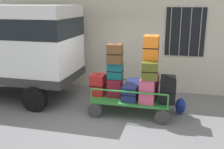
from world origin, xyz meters
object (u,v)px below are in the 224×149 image
object	(u,v)px
backpack	(181,106)
van	(7,42)
suitcase_midright_top	(151,47)
suitcase_midleft_bottom	(115,87)
suitcase_midleft_top	(115,54)
suitcase_midright_middle	(150,68)
suitcase_center_bottom	(132,90)
suitcase_left_bottom	(98,85)
luggage_cart	(132,100)
suitcase_right_bottom	(168,89)
suitcase_midleft_middle	(115,71)
suitcase_midright_bottom	(150,88)

from	to	relation	value
backpack	van	bearing A→B (deg)	178.03
suitcase_midright_top	suitcase_midleft_bottom	bearing A→B (deg)	178.53
suitcase_midleft_top	suitcase_midright_middle	distance (m)	0.99
suitcase_center_bottom	suitcase_midright_top	bearing A→B (deg)	-4.19
suitcase_left_bottom	luggage_cart	bearing A→B (deg)	0.75
van	suitcase_midleft_bottom	distance (m)	3.66
backpack	suitcase_midright_top	bearing A→B (deg)	-166.72
luggage_cart	suitcase_right_bottom	xyz separation A→B (m)	(0.94, -0.02, 0.38)
van	suitcase_midleft_top	distance (m)	3.51
suitcase_midleft_middle	suitcase_midright_bottom	size ratio (longest dim) A/B	0.46
van	backpack	distance (m)	5.46
suitcase_left_bottom	suitcase_midright_middle	distance (m)	1.51
luggage_cart	suitcase_midleft_top	xyz separation A→B (m)	(-0.47, -0.02, 1.25)
suitcase_midleft_top	suitcase_midright_bottom	distance (m)	1.28
luggage_cart	suitcase_left_bottom	size ratio (longest dim) A/B	3.59
suitcase_left_bottom	suitcase_midleft_top	distance (m)	1.01
luggage_cart	suitcase_left_bottom	distance (m)	1.00
suitcase_midright_middle	suitcase_center_bottom	bearing A→B (deg)	171.50
luggage_cart	suitcase_midright_middle	size ratio (longest dim) A/B	2.17
suitcase_midleft_top	suitcase_center_bottom	bearing A→B (deg)	6.76
suitcase_midleft_top	suitcase_midright_bottom	bearing A→B (deg)	0.44
van	suitcase_midleft_bottom	world-z (taller)	van
suitcase_midleft_bottom	suitcase_midright_top	size ratio (longest dim) A/B	0.79
suitcase_midleft_bottom	suitcase_midright_bottom	bearing A→B (deg)	-2.32
luggage_cart	suitcase_midright_middle	bearing A→B (deg)	-4.81
suitcase_midleft_middle	suitcase_midleft_top	xyz separation A→B (m)	(0.00, -0.05, 0.48)
suitcase_midright_bottom	suitcase_left_bottom	bearing A→B (deg)	179.78
suitcase_midright_middle	suitcase_midleft_bottom	bearing A→B (deg)	176.36
luggage_cart	suitcase_midright_bottom	distance (m)	0.61
luggage_cart	suitcase_midleft_top	distance (m)	1.34
van	luggage_cart	size ratio (longest dim) A/B	2.04
luggage_cart	suitcase_midleft_middle	xyz separation A→B (m)	(-0.47, 0.03, 0.78)
suitcase_midleft_top	suitcase_midright_middle	xyz separation A→B (m)	(0.94, -0.01, -0.33)
van	backpack	world-z (taller)	van
suitcase_midright_middle	luggage_cart	bearing A→B (deg)	175.19
suitcase_midleft_bottom	suitcase_right_bottom	world-z (taller)	suitcase_right_bottom
suitcase_left_bottom	suitcase_midright_middle	size ratio (longest dim) A/B	0.60
suitcase_center_bottom	luggage_cart	bearing A→B (deg)	-90.00
suitcase_midright_bottom	van	bearing A→B (deg)	174.98
suitcase_center_bottom	suitcase_midright_bottom	bearing A→B (deg)	-5.88
van	suitcase_right_bottom	xyz separation A→B (m)	(4.89, -0.39, -1.00)
suitcase_midleft_bottom	suitcase_right_bottom	xyz separation A→B (m)	(1.40, -0.04, 0.07)
suitcase_center_bottom	suitcase_midright_top	size ratio (longest dim) A/B	1.65
suitcase_midright_bottom	suitcase_midleft_bottom	bearing A→B (deg)	177.68
van	suitcase_midleft_middle	size ratio (longest dim) A/B	9.56
suitcase_midleft_top	suitcase_midright_top	distance (m)	0.96
suitcase_midright_top	suitcase_midleft_top	bearing A→B (deg)	-178.70
van	suitcase_midleft_top	xyz separation A→B (m)	(3.48, -0.40, -0.13)
suitcase_left_bottom	suitcase_midleft_middle	distance (m)	0.63
suitcase_midleft_middle	suitcase_midright_middle	world-z (taller)	suitcase_midright_middle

